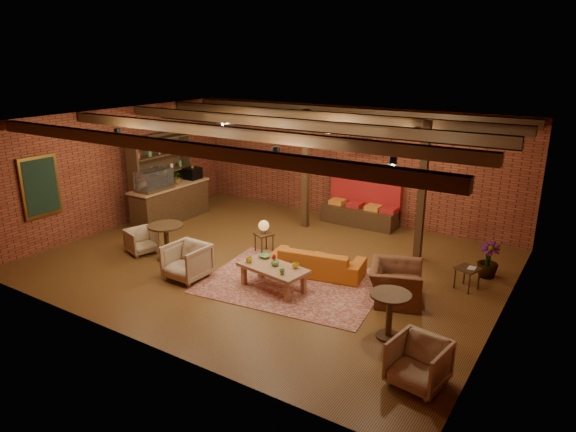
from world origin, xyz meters
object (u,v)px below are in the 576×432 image
Objects in this scene: armchair_b at (187,260)px; side_table_lamp at (264,228)px; coffee_table at (273,269)px; armchair_far at (419,361)px; sofa at (317,261)px; side_table_book at (468,269)px; armchair_right at (396,277)px; round_table_left at (166,236)px; round_table_right at (390,308)px; plant_tall at (493,225)px; armchair_a at (142,240)px.

side_table_lamp is at bearing 77.96° from armchair_b.
coffee_table is 1.95× the size of armchair_far.
coffee_table is 2.03m from side_table_lamp.
coffee_table is at bearing 59.76° from sofa.
armchair_right is at bearing -129.47° from side_table_book.
side_table_lamp is 3.66m from armchair_right.
round_table_left reaches higher than sofa.
armchair_far is at bearing -49.39° from round_table_right.
side_table_lamp reaches higher than sofa.
side_table_lamp is 4.50m from round_table_right.
plant_tall is (1.26, 2.09, 0.69)m from armchair_right.
side_table_lamp is 2.94m from armchair_a.
armchair_b is 1.08× the size of armchair_far.
armchair_far is at bearing -84.00° from armchair_a.
sofa is at bearing 144.77° from round_table_right.
coffee_table reaches higher than sofa.
armchair_right is at bearing 20.21° from coffee_table.
round_table_left is 6.66m from armchair_far.
side_table_lamp is 2.17m from armchair_b.
round_table_left is at bearing 80.39° from armchair_right.
armchair_far is (3.14, -2.61, 0.09)m from sofa.
round_table_right is 1.31m from armchair_far.
armchair_a is 1.25× the size of side_table_book.
armchair_b reaches higher than side_table_book.
round_table_left is 0.36× the size of plant_tall.
round_table_right is at bearing -4.88° from round_table_left.
armchair_b is 4.34m from armchair_right.
sofa is at bearing 38.64° from armchair_b.
armchair_right reaches higher than armchair_far.
coffee_table is 2.95m from round_table_left.
side_table_lamp is at bearing -173.08° from side_table_book.
round_table_right reaches higher than sofa.
side_table_book is (6.27, 2.13, -0.14)m from round_table_left.
sofa is 2.78m from armchair_b.
plant_tall is (4.85, 1.39, 0.56)m from side_table_lamp.
coffee_table reaches higher than side_table_book.
side_table_book is at bearing -104.88° from plant_tall.
round_table_right is (4.52, 0.05, 0.12)m from armchair_b.
coffee_table is at bearing 165.32° from armchair_far.
sofa reaches higher than side_table_book.
armchair_b is at bearing -179.37° from round_table_right.
armchair_right is 1.44× the size of armchair_far.
armchair_far is at bearing -90.00° from plant_tall.
coffee_table is at bearing 169.24° from round_table_right.
round_table_right is (0.41, -1.35, 0.06)m from armchair_right.
side_table_lamp is 1.21× the size of armchair_a.
plant_tall reaches higher than armchair_right.
armchair_a is 0.28× the size of plant_tall.
round_table_left is 1.58× the size of side_table_book.
armchair_right is at bearing 161.57° from sofa.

